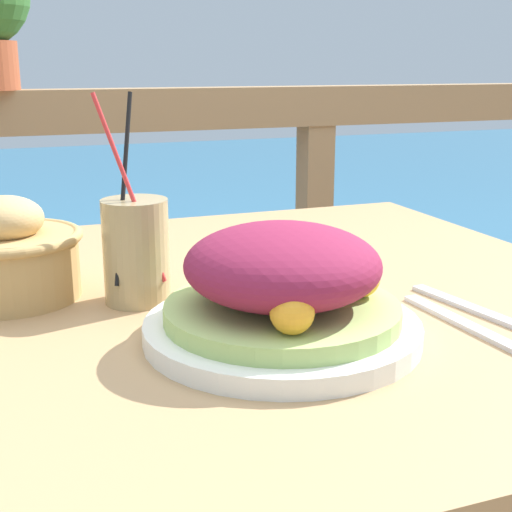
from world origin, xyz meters
TOP-DOWN VIEW (x-y plane):
  - patio_table at (0.00, 0.00)m, footprint 0.91×0.89m
  - railing_fence at (0.00, 0.79)m, footprint 2.80×0.08m
  - sea_backdrop at (0.00, 3.29)m, footprint 12.00×4.00m
  - salad_plate at (-0.02, -0.15)m, footprint 0.28×0.28m
  - drink_glass at (-0.14, 0.02)m, footprint 0.08×0.08m
  - bread_basket at (-0.27, 0.09)m, footprint 0.17×0.17m
  - fork at (0.17, -0.18)m, footprint 0.03×0.18m
  - knife at (0.21, -0.15)m, footprint 0.04×0.18m

SIDE VIEW (x-z plane):
  - sea_backdrop at x=0.00m, z-range 0.00..0.36m
  - patio_table at x=0.00m, z-range 0.27..1.03m
  - railing_fence at x=0.00m, z-range 0.22..1.19m
  - fork at x=0.17m, z-range 0.76..0.76m
  - knife at x=0.21m, z-range 0.76..0.76m
  - salad_plate at x=-0.02m, z-range 0.75..0.87m
  - bread_basket at x=-0.27m, z-range 0.75..0.87m
  - drink_glass at x=-0.14m, z-range 0.70..0.94m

